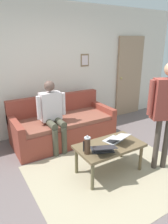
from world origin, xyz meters
The scene contains 11 objects.
ground_plane centered at (0.00, 0.00, 0.00)m, with size 7.68×7.68×0.00m, color #6C5E5E.
area_rug centered at (-0.09, -0.09, 0.00)m, with size 2.38×1.87×0.01m, color tan.
back_wall centered at (0.00, -2.20, 1.35)m, with size 7.04×0.11×2.70m.
interior_door centered at (-2.21, -2.11, 1.02)m, with size 0.82×0.09×2.05m.
couch centered at (0.05, -1.55, 0.30)m, with size 1.99×0.91×0.88m.
coffee_table centered at (-0.09, -0.19, 0.41)m, with size 1.02×0.56×0.47m.
laptop_left centered at (0.11, -0.08, 0.51)m, with size 0.42×0.43×0.14m.
laptop_center centered at (-0.24, -0.22, 0.51)m, with size 0.36×0.40×0.14m.
french_press centered at (0.33, -0.15, 0.59)m, with size 0.11×0.09×0.27m.
person_standing centered at (-0.85, 0.14, 1.07)m, with size 0.57×0.34×1.67m.
person_seated centered at (0.34, -1.32, 0.73)m, with size 0.55×0.51×1.28m.
Camera 1 is at (1.65, 1.97, 1.95)m, focal length 32.99 mm.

